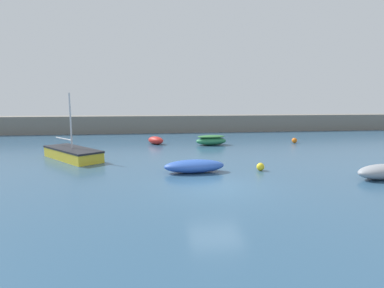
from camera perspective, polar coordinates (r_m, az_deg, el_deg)
The scene contains 9 objects.
ground_plane at distance 14.06m, azimuth 4.62°, elevation -8.56°, with size 120.00×120.00×0.20m, color #2D5170.
harbor_breakwater at distance 39.38m, azimuth -3.66°, elevation 3.90°, with size 67.42×3.16×2.15m, color slate.
rowboat_blue_near at distance 16.71m, azimuth 0.46°, elevation -4.23°, with size 3.45×1.46×0.72m.
rowboat_with_red_cover at distance 27.32m, azimuth 3.67°, elevation 0.75°, with size 2.93×1.61×0.90m.
rowboat_white_midwater at distance 18.14m, azimuth 32.51°, elevation -4.47°, with size 3.07×1.63×0.76m.
sailboat_twin_hulled at distance 22.08m, azimuth -21.82°, elevation -1.68°, with size 4.80×5.41×4.51m.
dinghy_near_pier at distance 28.03m, azimuth -6.93°, elevation 0.69°, with size 1.92×2.18×0.71m.
mooring_buoy_yellow at distance 17.62m, azimuth 12.91°, elevation -4.25°, with size 0.45×0.45×0.45m, color yellow.
mooring_buoy_orange at distance 30.22m, azimuth 18.93°, elevation 0.64°, with size 0.49×0.49×0.49m, color orange.
Camera 1 is at (-2.98, -13.14, 3.91)m, focal length 28.00 mm.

